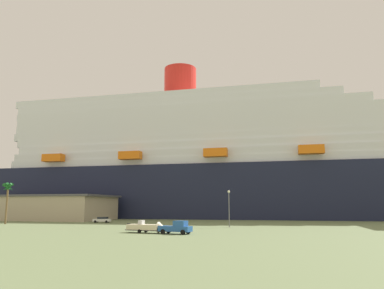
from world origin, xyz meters
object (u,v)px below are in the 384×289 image
Objects in this scene: cruise_ship at (257,168)px; street_lamp at (229,203)px; pickup_truck at (176,228)px; palm_tree at (8,190)px; parked_car_white_van at (102,220)px; small_boat_on_trailer at (148,227)px.

street_lamp is (-3.83, -59.94, -13.52)m from cruise_ship.
pickup_truck is 0.56× the size of palm_tree.
pickup_truck is 1.20× the size of parked_car_white_van.
palm_tree is at bearing -149.01° from parked_car_white_van.
street_lamp is (11.92, 19.75, 4.28)m from small_boat_on_trailer.
parked_car_white_van is at bearing 130.86° from pickup_truck.
small_boat_on_trailer is 51.59m from palm_tree.
palm_tree reaches higher than parked_car_white_van.
pickup_truck is at bearing -24.03° from palm_tree.
small_boat_on_trailer is 42.60m from parked_car_white_van.
pickup_truck is 0.69× the size of small_boat_on_trailer.
pickup_truck is 22.32m from street_lamp.
small_boat_on_trailer is at bearing -101.18° from cruise_ship.
parked_car_white_van is at bearing 158.60° from street_lamp.
parked_car_white_van is (-41.00, -45.37, -17.92)m from cruise_ship.
cruise_ship is at bearing 43.11° from palm_tree.
pickup_truck is (-10.27, -80.90, -17.71)m from cruise_ship.
small_boat_on_trailer is (-5.48, 1.21, -0.09)m from pickup_truck.
small_boat_on_trailer is 23.46m from street_lamp.
pickup_truck is 57.01m from palm_tree.
palm_tree is at bearing 177.99° from street_lamp.
street_lamp reaches higher than pickup_truck.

